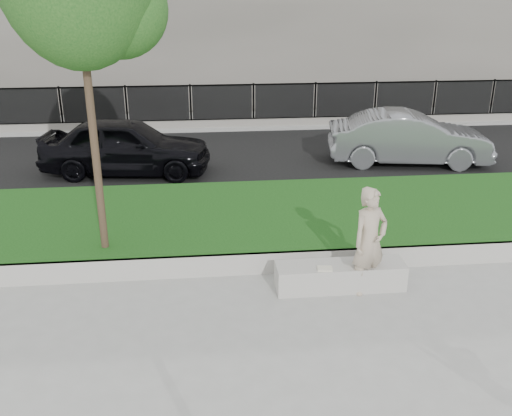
{
  "coord_description": "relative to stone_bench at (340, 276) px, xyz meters",
  "views": [
    {
      "loc": [
        -0.37,
        -7.91,
        4.77
      ],
      "look_at": [
        0.57,
        1.2,
        1.19
      ],
      "focal_mm": 40.0,
      "sensor_mm": 36.0,
      "label": 1
    }
  ],
  "objects": [
    {
      "name": "man",
      "position": [
        0.41,
        -0.15,
        0.69
      ],
      "size": [
        0.78,
        0.67,
        1.82
      ],
      "primitive_type": "imported",
      "rotation": [
        0.0,
        0.0,
        0.42
      ],
      "color": "tan",
      "rests_on": "ground"
    },
    {
      "name": "iron_fence",
      "position": [
        -1.91,
        11.6,
        0.32
      ],
      "size": [
        32.0,
        0.3,
        1.5
      ],
      "color": "slate",
      "rests_on": "far_pavement"
    },
    {
      "name": "car_silver",
      "position": [
        3.61,
        6.81,
        0.55
      ],
      "size": [
        4.65,
        2.24,
        1.47
      ],
      "primitive_type": "imported",
      "rotation": [
        0.0,
        0.0,
        1.41
      ],
      "color": "gray",
      "rests_on": "street"
    },
    {
      "name": "stone_bench",
      "position": [
        0.0,
        0.0,
        0.0
      ],
      "size": [
        2.16,
        0.54,
        0.44
      ],
      "primitive_type": "cube",
      "color": "#A9A69E",
      "rests_on": "ground"
    },
    {
      "name": "grass_bank",
      "position": [
        -1.91,
        2.6,
        -0.02
      ],
      "size": [
        34.0,
        4.0,
        0.4
      ],
      "primitive_type": "cube",
      "color": "#0E370D",
      "rests_on": "ground"
    },
    {
      "name": "street",
      "position": [
        -1.91,
        8.1,
        -0.2
      ],
      "size": [
        34.0,
        7.0,
        0.04
      ],
      "primitive_type": "cube",
      "color": "black",
      "rests_on": "ground"
    },
    {
      "name": "grass_kerb",
      "position": [
        -1.91,
        0.64,
        -0.02
      ],
      "size": [
        34.0,
        0.08,
        0.4
      ],
      "primitive_type": "cube",
      "color": "#A9A69E",
      "rests_on": "ground"
    },
    {
      "name": "car_dark",
      "position": [
        -4.21,
        6.68,
        0.58
      ],
      "size": [
        4.64,
        2.35,
        1.52
      ],
      "primitive_type": "imported",
      "rotation": [
        0.0,
        0.0,
        1.44
      ],
      "color": "black",
      "rests_on": "street"
    },
    {
      "name": "far_pavement",
      "position": [
        -1.91,
        12.6,
        -0.16
      ],
      "size": [
        34.0,
        3.0,
        0.12
      ],
      "primitive_type": "cube",
      "color": "gray",
      "rests_on": "ground"
    },
    {
      "name": "book",
      "position": [
        -0.31,
        -0.16,
        0.24
      ],
      "size": [
        0.27,
        0.21,
        0.03
      ],
      "primitive_type": "cube",
      "rotation": [
        0.0,
        0.0,
        -0.13
      ],
      "color": "beige",
      "rests_on": "stone_bench"
    },
    {
      "name": "ground",
      "position": [
        -1.91,
        -0.4,
        -0.22
      ],
      "size": [
        90.0,
        90.0,
        0.0
      ],
      "primitive_type": "plane",
      "color": "gray",
      "rests_on": "ground"
    }
  ]
}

